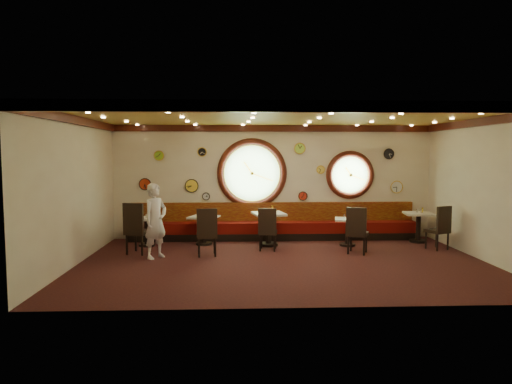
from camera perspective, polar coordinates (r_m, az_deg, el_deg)
name	(u,v)px	position (r m, az deg, el deg)	size (l,w,h in m)	color
floor	(283,262)	(10.23, 3.46, -8.77)	(9.00, 6.00, 0.00)	black
ceiling	(284,117)	(9.98, 3.55, 9.40)	(9.00, 6.00, 0.02)	gold
wall_back	(273,182)	(12.96, 2.15, 1.26)	(9.00, 0.02, 3.20)	beige
wall_front	(304,206)	(7.01, 6.01, -1.74)	(9.00, 0.02, 3.20)	beige
wall_left	(75,191)	(10.52, -21.69, 0.11)	(0.02, 6.00, 3.20)	beige
wall_right	(485,190)	(11.36, 26.72, 0.26)	(0.02, 6.00, 3.20)	beige
molding_back	(273,128)	(12.90, 2.19, 7.95)	(9.00, 0.10, 0.18)	#3B120A
molding_front	(304,106)	(7.05, 6.06, 10.58)	(9.00, 0.10, 0.18)	#3B120A
molding_left	(75,120)	(10.49, -21.69, 8.35)	(0.10, 6.00, 0.18)	#3B120A
molding_right	(486,121)	(11.33, 26.78, 7.89)	(0.10, 6.00, 0.18)	#3B120A
banquette_base	(274,236)	(12.86, 2.22, -5.51)	(8.00, 0.55, 0.20)	black
banquette_seat	(274,227)	(12.82, 2.23, -4.41)	(8.00, 0.55, 0.30)	#590A07
banquette_back	(273,212)	(12.98, 2.16, -2.51)	(8.00, 0.10, 0.55)	#5B0B07
porthole_left_glass	(252,173)	(12.91, -0.51, 2.36)	(1.66, 1.66, 0.02)	#86C274
porthole_left_frame	(252,173)	(12.89, -0.50, 2.35)	(1.98, 1.98, 0.18)	#3B120A
porthole_left_ring	(252,173)	(12.86, -0.50, 2.35)	(1.61, 1.61, 0.03)	gold
porthole_right_glass	(350,175)	(13.30, 11.65, 2.11)	(1.10, 1.10, 0.02)	#86C274
porthole_right_frame	(350,175)	(13.28, 11.67, 2.11)	(1.38, 1.38, 0.18)	#3B120A
porthole_right_ring	(350,175)	(13.25, 11.70, 2.11)	(1.09, 1.09, 0.03)	gold
wall_clock_0	(300,148)	(12.97, 5.49, 5.44)	(0.30, 0.30, 0.03)	#B0E146
wall_clock_1	(206,196)	(12.94, -6.26, -0.55)	(0.20, 0.20, 0.03)	silver
wall_clock_2	(321,170)	(13.08, 8.08, 2.78)	(0.22, 0.22, 0.03)	#E6CA4C
wall_clock_3	(202,152)	(12.89, -6.76, 4.99)	(0.24, 0.24, 0.03)	black
wall_clock_4	(389,154)	(13.56, 16.26, 4.61)	(0.28, 0.28, 0.03)	black
wall_clock_5	(397,187)	(13.67, 17.16, 0.60)	(0.34, 0.34, 0.03)	white
wall_clock_6	(303,196)	(13.04, 5.88, -0.50)	(0.24, 0.24, 0.03)	red
wall_clock_7	(159,156)	(13.04, -12.04, 4.48)	(0.26, 0.26, 0.03)	#88B824
wall_clock_8	(145,184)	(13.14, -13.70, 0.95)	(0.32, 0.32, 0.03)	red
wall_clock_9	(192,186)	(12.95, -8.04, 0.77)	(0.36, 0.36, 0.03)	yellow
table_a	(147,228)	(12.24, -13.51, -4.40)	(0.69, 0.69, 0.75)	black
table_b	(204,227)	(12.15, -6.54, -4.32)	(0.88, 0.88, 0.76)	black
table_c	(269,225)	(11.94, 1.59, -4.13)	(0.92, 0.92, 0.87)	black
table_d	(348,229)	(12.16, 11.38, -4.51)	(0.77, 0.77, 0.72)	black
table_e	(418,224)	(13.17, 19.64, -3.74)	(0.83, 0.83, 0.80)	black
chair_a	(136,225)	(11.25, -14.78, -4.00)	(0.65, 0.65, 0.77)	black
chair_b	(207,229)	(10.73, -6.16, -4.62)	(0.52, 0.52, 0.70)	black
chair_c	(268,226)	(11.28, 1.46, -4.32)	(0.51, 0.51, 0.66)	black
chair_d	(357,227)	(11.16, 12.50, -4.33)	(0.63, 0.63, 0.70)	black
chair_e	(441,225)	(12.27, 22.07, -3.83)	(0.61, 0.61, 0.69)	black
condiment_a_salt	(142,215)	(12.24, -14.04, -2.85)	(0.04, 0.04, 0.11)	silver
condiment_b_salt	(201,214)	(12.21, -6.93, -2.75)	(0.03, 0.03, 0.09)	silver
condiment_c_salt	(265,211)	(11.90, 1.14, -2.38)	(0.03, 0.03, 0.09)	silver
condiment_d_salt	(344,216)	(12.18, 10.97, -2.99)	(0.04, 0.04, 0.10)	silver
condiment_a_pepper	(146,216)	(12.14, -13.56, -2.93)	(0.04, 0.04, 0.10)	silver
condiment_b_pepper	(204,215)	(12.04, -6.46, -2.82)	(0.03, 0.03, 0.10)	silver
condiment_c_pepper	(270,211)	(11.91, 1.78, -2.34)	(0.04, 0.04, 0.10)	silver
condiment_d_pepper	(349,216)	(12.11, 11.52, -3.01)	(0.04, 0.04, 0.11)	silver
condiment_a_bottle	(151,214)	(12.27, -12.94, -2.73)	(0.04, 0.04, 0.14)	orange
condiment_b_bottle	(209,213)	(12.17, -5.86, -2.57)	(0.05, 0.05, 0.17)	gold
condiment_c_bottle	(272,209)	(11.97, 2.05, -2.12)	(0.06, 0.06, 0.18)	yellow
condiment_d_bottle	(350,215)	(12.24, 11.64, -2.80)	(0.05, 0.05, 0.17)	gold
condiment_e_salt	(417,211)	(13.13, 19.50, -2.24)	(0.04, 0.04, 0.10)	silver
condiment_e_pepper	(421,211)	(13.15, 19.93, -2.23)	(0.04, 0.04, 0.10)	silver
condiment_e_bottle	(422,210)	(13.21, 20.08, -2.13)	(0.04, 0.04, 0.14)	yellow
waiter	(156,221)	(10.73, -12.44, -3.55)	(0.63, 0.41, 1.72)	white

